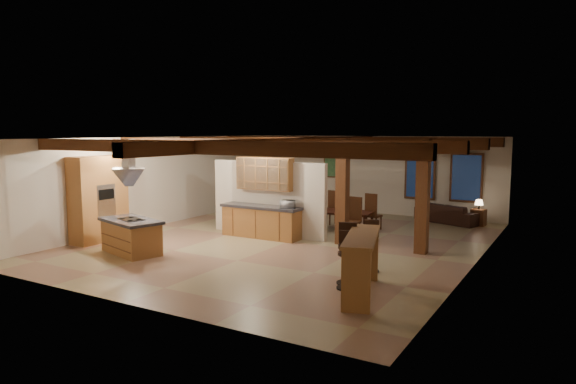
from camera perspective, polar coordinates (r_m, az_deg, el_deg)
name	(u,v)px	position (r m, az deg, el deg)	size (l,w,h in m)	color
ground	(289,242)	(14.50, 0.10, -5.53)	(12.00, 12.00, 0.00)	tan
room_walls	(289,179)	(14.22, 0.10, 1.50)	(12.00, 12.00, 12.00)	beige
ceiling_beams	(289,143)	(14.16, 0.10, 5.45)	(10.00, 12.00, 0.28)	#442011
timber_posts	(381,182)	(13.63, 10.32, 1.08)	(2.50, 0.30, 2.90)	#442011
partition_wall	(268,198)	(15.24, -2.22, -0.72)	(3.80, 0.18, 2.20)	beige
pantry_cabinet	(99,199)	(15.32, -20.29, -0.73)	(0.67, 1.60, 2.40)	#925C2F
back_counter	(261,221)	(15.01, -3.00, -3.26)	(2.50, 0.66, 0.94)	#925C2F
upper_display_cabinet	(265,174)	(15.00, -2.62, 2.04)	(1.80, 0.36, 0.95)	#925C2F
range_hood	(129,184)	(13.46, -17.22, 0.90)	(1.10, 1.10, 1.40)	silver
back_windows	(443,177)	(18.76, 16.80, 1.64)	(2.70, 0.07, 1.70)	#442011
framed_art	(331,167)	(20.17, 4.84, 2.83)	(0.65, 0.05, 0.85)	#442011
recessed_cans	(171,139)	(14.11, -12.90, 5.72)	(3.16, 2.46, 0.03)	silver
kitchen_island	(131,236)	(13.65, -17.02, -4.69)	(1.98, 1.41, 0.89)	#925C2F
dining_table	(344,221)	(16.11, 6.23, -3.21)	(1.73, 0.97, 0.61)	#3B180E
sofa	(448,213)	(18.22, 17.36, -2.26)	(2.19, 0.85, 0.64)	black
microwave	(288,204)	(14.45, -0.02, -1.34)	(0.39, 0.26, 0.22)	silver
bar_counter	(362,255)	(9.84, 8.18, -6.89)	(1.16, 2.27, 1.16)	#925C2F
side_table	(478,217)	(18.01, 20.40, -2.66)	(0.43, 0.43, 0.54)	#442011
table_lamp	(479,202)	(17.93, 20.46, -1.10)	(0.27, 0.27, 0.32)	black
bar_stool_a	(347,253)	(10.56, 6.61, -6.77)	(0.46, 0.48, 1.24)	black
bar_stool_b	(347,260)	(10.24, 6.56, -7.50)	(0.42, 0.43, 1.13)	black
bar_stool_c	(370,246)	(11.53, 9.15, -5.91)	(0.41, 0.42, 1.14)	black
dining_chairs	(344,212)	(16.06, 6.24, -2.20)	(1.98, 1.98, 1.17)	#442011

